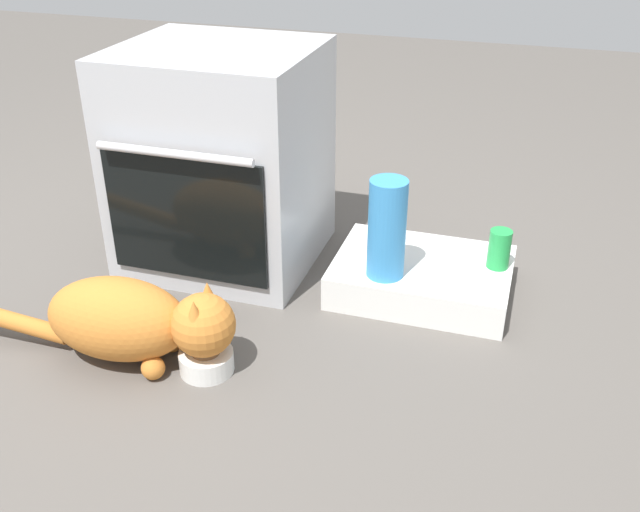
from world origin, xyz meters
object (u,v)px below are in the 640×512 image
at_px(soda_can, 499,249).
at_px(water_bottle, 387,229).
at_px(pantry_cabinet, 422,277).
at_px(cat, 132,320).
at_px(oven, 222,159).
at_px(food_bowl, 206,359).

relative_size(soda_can, water_bottle, 0.40).
bearing_deg(pantry_cabinet, cat, -139.09).
bearing_deg(soda_can, oven, 179.75).
bearing_deg(cat, soda_can, 30.44).
height_order(pantry_cabinet, cat, cat).
height_order(pantry_cabinet, food_bowl, pantry_cabinet).
relative_size(oven, soda_can, 5.82).
xyz_separation_m(oven, cat, (0.01, -0.62, -0.22)).
distance_m(soda_can, water_bottle, 0.36).
height_order(pantry_cabinet, soda_can, soda_can).
xyz_separation_m(oven, water_bottle, (0.57, -0.15, -0.09)).
distance_m(pantry_cabinet, cat, 0.88).
distance_m(pantry_cabinet, water_bottle, 0.25).
distance_m(food_bowl, soda_can, 0.92).
height_order(pantry_cabinet, water_bottle, water_bottle).
height_order(cat, soda_can, cat).
relative_size(cat, soda_can, 6.79).
distance_m(cat, water_bottle, 0.75).
height_order(food_bowl, water_bottle, water_bottle).
distance_m(food_bowl, water_bottle, 0.62).
height_order(oven, pantry_cabinet, oven).
xyz_separation_m(cat, water_bottle, (0.57, 0.47, 0.13)).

